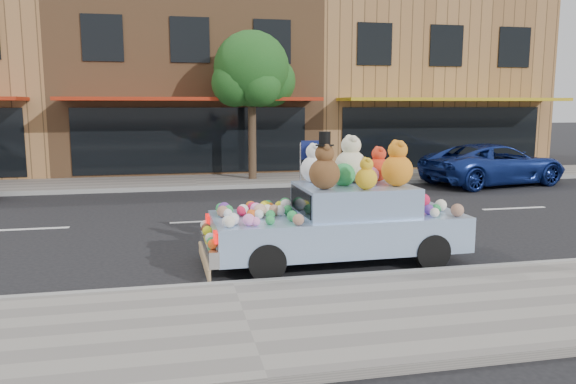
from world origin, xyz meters
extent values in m
plane|color=black|center=(0.00, 0.00, 0.00)|extent=(120.00, 120.00, 0.00)
cube|color=gray|center=(0.00, -6.50, 0.06)|extent=(60.00, 3.00, 0.12)
cube|color=gray|center=(0.00, 6.50, 0.06)|extent=(60.00, 3.00, 0.12)
cube|color=gray|center=(0.00, -5.00, 0.07)|extent=(60.00, 0.12, 0.13)
cube|color=gray|center=(0.00, 5.00, 0.07)|extent=(60.00, 0.12, 0.13)
cube|color=#8E603C|center=(0.00, 12.00, 3.50)|extent=(10.00, 8.00, 7.00)
cube|color=black|center=(0.00, 7.98, 1.40)|extent=(8.50, 0.06, 2.40)
cube|color=#9D230E|center=(0.00, 7.10, 2.90)|extent=(9.00, 1.80, 0.12)
cube|color=black|center=(-3.00, 7.98, 5.00)|extent=(1.40, 0.06, 1.60)
cube|color=black|center=(0.00, 7.98, 5.00)|extent=(1.40, 0.06, 1.60)
cube|color=black|center=(3.00, 7.98, 5.00)|extent=(1.40, 0.06, 1.60)
cube|color=#9E6F42|center=(10.00, 12.00, 3.50)|extent=(10.00, 8.00, 7.00)
cube|color=#332D2B|center=(10.00, 12.00, 7.15)|extent=(10.00, 8.00, 0.30)
cube|color=black|center=(10.00, 7.98, 1.40)|extent=(8.50, 0.06, 2.40)
cube|color=gold|center=(10.00, 7.10, 2.90)|extent=(9.00, 1.80, 0.12)
cube|color=black|center=(7.00, 7.98, 5.00)|extent=(1.40, 0.06, 1.60)
cube|color=black|center=(10.00, 7.98, 5.00)|extent=(1.40, 0.06, 1.60)
cube|color=black|center=(13.00, 7.98, 5.00)|extent=(1.40, 0.06, 1.60)
cylinder|color=#38281C|center=(2.00, 6.50, 1.60)|extent=(0.28, 0.28, 3.20)
sphere|color=#154A18|center=(2.00, 6.50, 3.92)|extent=(2.60, 2.60, 2.60)
sphere|color=#154A18|center=(2.70, 6.80, 3.52)|extent=(1.80, 1.80, 1.80)
sphere|color=#154A18|center=(1.40, 6.30, 3.42)|extent=(1.60, 1.60, 1.60)
sphere|color=#154A18|center=(2.20, 5.90, 3.32)|extent=(1.40, 1.40, 1.40)
sphere|color=#154A18|center=(1.70, 7.10, 3.62)|extent=(1.60, 1.60, 1.60)
imported|color=navy|center=(9.94, 4.11, 0.70)|extent=(5.38, 3.24, 1.40)
cylinder|color=black|center=(3.37, -4.62, 0.30)|extent=(0.60, 0.21, 0.60)
cylinder|color=black|center=(3.34, -3.06, 0.30)|extent=(0.60, 0.21, 0.60)
cylinder|color=black|center=(0.57, -4.68, 0.30)|extent=(0.60, 0.21, 0.60)
cylinder|color=black|center=(0.54, -3.12, 0.30)|extent=(0.60, 0.21, 0.60)
cube|color=#99B7E4|center=(1.95, -3.87, 0.55)|extent=(4.33, 1.79, 0.60)
cube|color=#99B7E4|center=(2.25, -3.86, 1.10)|extent=(1.93, 1.54, 0.50)
cube|color=silver|center=(-0.27, -3.91, 0.40)|extent=(0.20, 1.78, 0.26)
cube|color=red|center=(-0.20, -4.59, 0.72)|extent=(0.07, 0.28, 0.16)
cube|color=red|center=(-0.23, -3.23, 0.72)|extent=(0.07, 0.28, 0.16)
cube|color=black|center=(1.30, -3.88, 1.10)|extent=(0.07, 1.30, 0.40)
sphere|color=#543218|center=(1.61, -4.23, 1.61)|extent=(0.51, 0.51, 0.51)
sphere|color=#543218|center=(1.61, -4.23, 1.93)|extent=(0.32, 0.32, 0.32)
sphere|color=#543218|center=(1.61, -4.34, 2.04)|extent=(0.12, 0.12, 0.12)
sphere|color=#543218|center=(1.61, -4.12, 2.04)|extent=(0.12, 0.12, 0.12)
cylinder|color=black|center=(1.61, -4.23, 2.07)|extent=(0.30, 0.30, 0.02)
cylinder|color=black|center=(1.61, -4.23, 2.18)|extent=(0.19, 0.19, 0.22)
sphere|color=beige|center=(2.30, -3.51, 1.64)|extent=(0.57, 0.57, 0.57)
sphere|color=beige|center=(2.30, -3.51, 2.01)|extent=(0.36, 0.36, 0.36)
sphere|color=beige|center=(2.30, -3.64, 2.12)|extent=(0.14, 0.14, 0.14)
sphere|color=beige|center=(2.30, -3.39, 2.12)|extent=(0.14, 0.14, 0.14)
sphere|color=orange|center=(2.91, -4.15, 1.62)|extent=(0.54, 0.54, 0.54)
sphere|color=orange|center=(2.91, -4.15, 1.96)|extent=(0.33, 0.33, 0.33)
sphere|color=orange|center=(2.91, -4.27, 2.07)|extent=(0.13, 0.13, 0.13)
sphere|color=orange|center=(2.91, -4.04, 2.07)|extent=(0.13, 0.13, 0.13)
sphere|color=red|center=(2.84, -3.45, 1.56)|extent=(0.43, 0.43, 0.43)
sphere|color=red|center=(2.84, -3.45, 1.84)|extent=(0.26, 0.26, 0.26)
sphere|color=red|center=(2.84, -3.55, 1.92)|extent=(0.10, 0.10, 0.10)
sphere|color=red|center=(2.84, -3.36, 1.92)|extent=(0.10, 0.10, 0.10)
sphere|color=silver|center=(1.64, -3.43, 1.59)|extent=(0.48, 0.48, 0.48)
sphere|color=silver|center=(1.64, -3.43, 1.90)|extent=(0.30, 0.30, 0.30)
sphere|color=silver|center=(1.64, -3.53, 1.99)|extent=(0.11, 0.11, 0.11)
sphere|color=silver|center=(1.64, -3.32, 1.99)|extent=(0.11, 0.11, 0.11)
sphere|color=gold|center=(2.26, -4.41, 1.53)|extent=(0.36, 0.36, 0.36)
sphere|color=gold|center=(2.26, -4.41, 1.76)|extent=(0.22, 0.22, 0.22)
sphere|color=gold|center=(2.26, -4.49, 1.83)|extent=(0.08, 0.08, 0.08)
sphere|color=gold|center=(2.26, -4.34, 1.83)|extent=(0.08, 0.08, 0.08)
sphere|color=#24843F|center=(2.05, -3.87, 1.53)|extent=(0.40, 0.40, 0.40)
sphere|color=pink|center=(2.55, -3.81, 1.50)|extent=(0.32, 0.32, 0.32)
sphere|color=pink|center=(0.32, -4.49, 0.95)|extent=(0.19, 0.19, 0.19)
sphere|color=beige|center=(0.75, -3.73, 0.94)|extent=(0.19, 0.19, 0.19)
sphere|color=silver|center=(0.34, -3.66, 0.95)|extent=(0.19, 0.19, 0.19)
sphere|color=#24843F|center=(1.15, -3.29, 0.96)|extent=(0.22, 0.22, 0.22)
sphere|color=#24843F|center=(0.74, -4.07, 0.93)|extent=(0.16, 0.16, 0.16)
sphere|color=pink|center=(0.57, -3.62, 0.95)|extent=(0.21, 0.21, 0.21)
sphere|color=#8A614C|center=(-0.01, -3.73, 0.95)|extent=(0.20, 0.20, 0.20)
sphere|color=pink|center=(0.42, -4.53, 0.92)|extent=(0.15, 0.15, 0.15)
sphere|color=yellow|center=(-0.02, -3.39, 0.93)|extent=(0.16, 0.16, 0.16)
sphere|color=#8A614C|center=(1.08, -4.62, 0.94)|extent=(0.18, 0.18, 0.18)
sphere|color=#DD5114|center=(0.44, -3.96, 0.93)|extent=(0.16, 0.16, 0.16)
sphere|color=silver|center=(-0.01, -4.54, 0.94)|extent=(0.19, 0.19, 0.19)
sphere|color=yellow|center=(0.75, -3.46, 0.95)|extent=(0.21, 0.21, 0.21)
sphere|color=red|center=(0.31, -3.68, 0.94)|extent=(0.18, 0.18, 0.18)
sphere|color=yellow|center=(1.04, -3.32, 0.93)|extent=(0.16, 0.16, 0.16)
sphere|color=silver|center=(1.14, -3.38, 0.95)|extent=(0.21, 0.21, 0.21)
sphere|color=beige|center=(0.01, -4.56, 0.94)|extent=(0.18, 0.18, 0.18)
sphere|color=silver|center=(0.56, -4.00, 0.93)|extent=(0.16, 0.16, 0.16)
sphere|color=silver|center=(0.08, -4.40, 0.95)|extent=(0.20, 0.20, 0.20)
sphere|color=silver|center=(0.95, -3.80, 0.94)|extent=(0.18, 0.18, 0.18)
sphere|color=#24843F|center=(1.09, -3.77, 0.94)|extent=(0.17, 0.17, 0.17)
sphere|color=#DD5114|center=(0.52, -3.36, 0.95)|extent=(0.19, 0.19, 0.19)
sphere|color=#24843F|center=(0.66, -4.49, 0.93)|extent=(0.15, 0.15, 0.15)
sphere|color=red|center=(0.53, -3.46, 0.95)|extent=(0.19, 0.19, 0.19)
sphere|color=#24843F|center=(0.84, -3.24, 0.94)|extent=(0.18, 0.18, 0.18)
sphere|color=#8A614C|center=(0.85, -3.79, 0.95)|extent=(0.19, 0.19, 0.19)
sphere|color=#24843F|center=(0.12, -3.23, 0.92)|extent=(0.13, 0.13, 0.13)
sphere|color=silver|center=(0.06, -3.80, 0.93)|extent=(0.16, 0.16, 0.16)
sphere|color=#562A80|center=(0.03, -3.55, 0.96)|extent=(0.22, 0.22, 0.22)
sphere|color=#24843F|center=(1.06, -4.31, 0.94)|extent=(0.18, 0.18, 0.18)
sphere|color=#24843F|center=(0.09, -3.62, 0.94)|extent=(0.18, 0.18, 0.18)
sphere|color=#24843F|center=(-0.01, -3.41, 0.94)|extent=(0.19, 0.19, 0.19)
sphere|color=#DD5114|center=(0.83, -3.46, 0.94)|extent=(0.17, 0.17, 0.17)
sphere|color=#D8A88C|center=(0.60, -3.85, 0.97)|extent=(0.22, 0.22, 0.22)
sphere|color=yellow|center=(-0.27, -3.67, 0.61)|extent=(0.17, 0.17, 0.17)
sphere|color=beige|center=(-0.27, -3.55, 0.60)|extent=(0.13, 0.13, 0.13)
sphere|color=#DD5114|center=(-0.25, -4.57, 0.61)|extent=(0.16, 0.16, 0.16)
sphere|color=#24843F|center=(-0.27, -3.64, 0.59)|extent=(0.13, 0.13, 0.13)
sphere|color=brown|center=(-0.28, -3.42, 0.61)|extent=(0.16, 0.16, 0.16)
sphere|color=beige|center=(-0.28, -3.16, 0.61)|extent=(0.16, 0.16, 0.16)
sphere|color=beige|center=(-0.26, -4.20, 0.61)|extent=(0.17, 0.17, 0.17)
sphere|color=#24843F|center=(-0.28, -3.32, 0.59)|extent=(0.12, 0.12, 0.12)
sphere|color=#24843F|center=(-0.26, -4.33, 0.60)|extent=(0.13, 0.13, 0.13)
sphere|color=#24843F|center=(3.29, -3.40, 0.95)|extent=(0.20, 0.20, 0.20)
sphere|color=beige|center=(3.47, -4.47, 0.93)|extent=(0.16, 0.16, 0.16)
sphere|color=#562A80|center=(3.47, -4.24, 0.94)|extent=(0.18, 0.18, 0.18)
sphere|color=#24843F|center=(3.63, -4.19, 0.93)|extent=(0.17, 0.17, 0.17)
sphere|color=beige|center=(3.82, -4.00, 0.96)|extent=(0.21, 0.21, 0.21)
sphere|color=#8A614C|center=(3.86, -4.50, 0.96)|extent=(0.22, 0.22, 0.22)
sphere|color=beige|center=(3.49, -3.68, 0.94)|extent=(0.17, 0.17, 0.17)
sphere|color=red|center=(3.70, -3.55, 0.97)|extent=(0.25, 0.25, 0.25)
cylinder|color=#997A54|center=(-0.33, -4.77, 0.17)|extent=(0.06, 0.06, 0.17)
sphere|color=#997A54|center=(-0.33, -4.77, 0.26)|extent=(0.07, 0.07, 0.07)
cylinder|color=#997A54|center=(-0.33, -4.67, 0.17)|extent=(0.06, 0.06, 0.17)
sphere|color=#997A54|center=(-0.33, -4.67, 0.26)|extent=(0.07, 0.07, 0.07)
cylinder|color=#997A54|center=(-0.33, -4.58, 0.17)|extent=(0.06, 0.06, 0.17)
sphere|color=#997A54|center=(-0.33, -4.58, 0.26)|extent=(0.07, 0.07, 0.07)
cylinder|color=#997A54|center=(-0.34, -4.48, 0.17)|extent=(0.06, 0.06, 0.17)
sphere|color=#997A54|center=(-0.34, -4.48, 0.26)|extent=(0.07, 0.07, 0.07)
cylinder|color=#997A54|center=(-0.34, -4.39, 0.17)|extent=(0.06, 0.06, 0.17)
sphere|color=#997A54|center=(-0.34, -4.39, 0.26)|extent=(0.07, 0.07, 0.07)
cylinder|color=#997A54|center=(-0.34, -4.29, 0.17)|extent=(0.06, 0.06, 0.17)
sphere|color=#997A54|center=(-0.34, -4.29, 0.26)|extent=(0.07, 0.07, 0.07)
cylinder|color=#997A54|center=(-0.34, -4.20, 0.17)|extent=(0.06, 0.06, 0.17)
sphere|color=#997A54|center=(-0.34, -4.20, 0.26)|extent=(0.07, 0.07, 0.07)
cylinder|color=#997A54|center=(-0.34, -4.11, 0.17)|extent=(0.06, 0.06, 0.17)
sphere|color=#997A54|center=(-0.34, -4.11, 0.26)|extent=(0.07, 0.07, 0.07)
cylinder|color=#997A54|center=(-0.34, -4.01, 0.17)|extent=(0.06, 0.06, 0.17)
sphere|color=#997A54|center=(-0.34, -4.01, 0.26)|extent=(0.07, 0.07, 0.07)
cylinder|color=#997A54|center=(-0.35, -3.92, 0.17)|extent=(0.06, 0.06, 0.17)
sphere|color=#997A54|center=(-0.35, -3.92, 0.26)|extent=(0.07, 0.07, 0.07)
cylinder|color=#997A54|center=(-0.35, -3.82, 0.17)|extent=(0.06, 0.06, 0.17)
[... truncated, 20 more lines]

